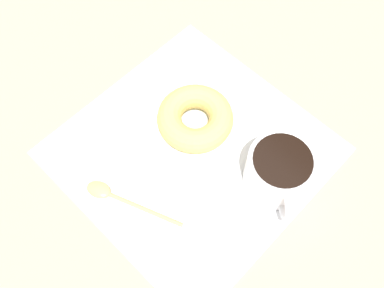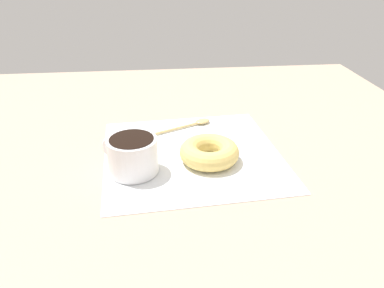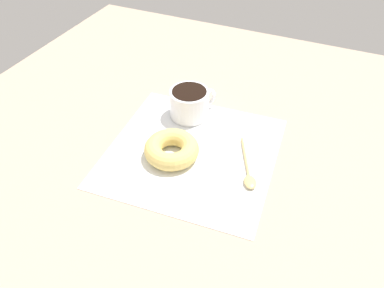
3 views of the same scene
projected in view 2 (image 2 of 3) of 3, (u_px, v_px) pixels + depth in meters
The scene contains 5 objects.
ground_plane at pixel (187, 161), 74.57cm from camera, with size 120.00×120.00×2.00cm, color tan.
napkin at pixel (192, 153), 74.80cm from camera, with size 34.45×34.45×0.30cm, color white.
coffee_cup at pixel (132, 154), 67.15cm from camera, with size 10.55×9.25×6.67cm.
donut at pixel (209, 152), 71.26cm from camera, with size 11.42×11.42×3.69cm, color #E5C66B.
spoon at pixel (194, 123), 86.19cm from camera, with size 13.91×7.53×0.90cm.
Camera 2 is at (-5.78, -64.13, 36.77)cm, focal length 35.00 mm.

